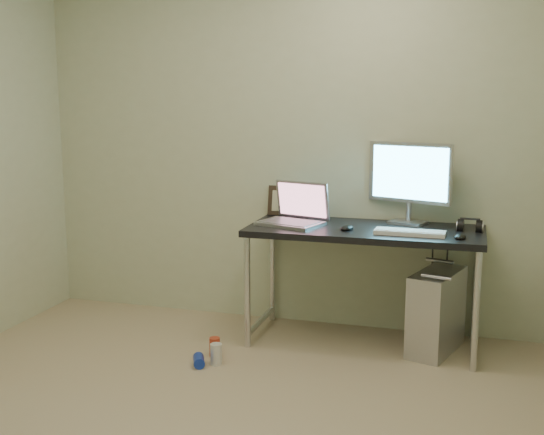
{
  "coord_description": "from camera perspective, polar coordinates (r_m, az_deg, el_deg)",
  "views": [
    {
      "loc": [
        1.21,
        -2.71,
        1.56
      ],
      "look_at": [
        0.09,
        1.08,
        0.85
      ],
      "focal_mm": 45.0,
      "sensor_mm": 36.0,
      "label": 1
    }
  ],
  "objects": [
    {
      "name": "wall_back",
      "position": [
        4.63,
        1.24,
        6.34
      ],
      "size": [
        3.5,
        0.02,
        2.5
      ],
      "primitive_type": "cube",
      "color": "beige",
      "rests_on": "ground"
    },
    {
      "name": "desk",
      "position": [
        4.29,
        7.76,
        -1.99
      ],
      "size": [
        1.44,
        0.63,
        0.75
      ],
      "color": "black",
      "rests_on": "ground"
    },
    {
      "name": "cable_a",
      "position": [
        4.57,
        13.23,
        -4.81
      ],
      "size": [
        0.01,
        0.16,
        0.69
      ],
      "primitive_type": "cylinder",
      "rotation": [
        0.21,
        0.0,
        0.0
      ],
      "color": "black",
      "rests_on": "ground"
    },
    {
      "name": "picture_frame",
      "position": [
        4.65,
        1.2,
        1.41
      ],
      "size": [
        0.25,
        0.08,
        0.2
      ],
      "primitive_type": "cube",
      "rotation": [
        -0.21,
        0.0,
        0.02
      ],
      "color": "black",
      "rests_on": "desk"
    },
    {
      "name": "headphones",
      "position": [
        4.3,
        16.22,
        -0.74
      ],
      "size": [
        0.15,
        0.09,
        0.1
      ],
      "rotation": [
        0.0,
        0.0,
        -0.06
      ],
      "color": "black",
      "rests_on": "desk"
    },
    {
      "name": "can_blue",
      "position": [
        4.09,
        -6.14,
        -11.82
      ],
      "size": [
        0.11,
        0.13,
        0.06
      ],
      "primitive_type": "cylinder",
      "rotation": [
        1.57,
        0.0,
        0.44
      ],
      "color": "#1632AE",
      "rests_on": "ground"
    },
    {
      "name": "cable_b",
      "position": [
        4.55,
        14.34,
        -5.18
      ],
      "size": [
        0.02,
        0.11,
        0.71
      ],
      "primitive_type": "cylinder",
      "rotation": [
        0.14,
        0.0,
        0.09
      ],
      "color": "black",
      "rests_on": "ground"
    },
    {
      "name": "laptop",
      "position": [
        4.36,
        1.94,
        0.28
      ],
      "size": [
        0.45,
        0.41,
        0.26
      ],
      "rotation": [
        0.0,
        0.0,
        -0.29
      ],
      "color": "#B7B7BE",
      "rests_on": "desk"
    },
    {
      "name": "can_white",
      "position": [
        4.09,
        -4.69,
        -11.33
      ],
      "size": [
        0.08,
        0.08,
        0.13
      ],
      "primitive_type": "cylinder",
      "rotation": [
        0.0,
        0.0,
        -0.25
      ],
      "color": "silver",
      "rests_on": "ground"
    },
    {
      "name": "monitor",
      "position": [
        4.41,
        11.44,
        3.38
      ],
      "size": [
        0.53,
        0.23,
        0.52
      ],
      "rotation": [
        0.0,
        0.0,
        -0.33
      ],
      "color": "#B7B7BE",
      "rests_on": "desk"
    },
    {
      "name": "mouse_left",
      "position": [
        4.19,
        6.29,
        -0.77
      ],
      "size": [
        0.1,
        0.13,
        0.04
      ],
      "primitive_type": "ellipsoid",
      "rotation": [
        0.0,
        0.0,
        -0.23
      ],
      "color": "black",
      "rests_on": "desk"
    },
    {
      "name": "webcam",
      "position": [
        4.56,
        3.13,
        1.09
      ],
      "size": [
        0.05,
        0.04,
        0.12
      ],
      "rotation": [
        0.0,
        0.0,
        -0.26
      ],
      "color": "silver",
      "rests_on": "desk"
    },
    {
      "name": "floor",
      "position": [
        3.36,
        -7.08,
        -17.63
      ],
      "size": [
        3.5,
        3.5,
        0.0
      ],
      "primitive_type": "plane",
      "color": "tan",
      "rests_on": "ground"
    },
    {
      "name": "mouse_right",
      "position": [
        4.06,
        15.48,
        -1.47
      ],
      "size": [
        0.08,
        0.11,
        0.04
      ],
      "primitive_type": "ellipsoid",
      "rotation": [
        0.0,
        0.0,
        -0.13
      ],
      "color": "black",
      "rests_on": "desk"
    },
    {
      "name": "tower_computer",
      "position": [
        4.34,
        13.59,
        -7.65
      ],
      "size": [
        0.34,
        0.53,
        0.54
      ],
      "rotation": [
        0.0,
        0.0,
        -0.3
      ],
      "color": "#B1B1B6",
      "rests_on": "ground"
    },
    {
      "name": "can_red",
      "position": [
        4.21,
        -4.82,
        -10.74
      ],
      "size": [
        0.08,
        0.08,
        0.12
      ],
      "primitive_type": "cylinder",
      "rotation": [
        0.0,
        0.0,
        0.3
      ],
      "color": "red",
      "rests_on": "ground"
    },
    {
      "name": "keyboard",
      "position": [
        4.11,
        11.46,
        -1.23
      ],
      "size": [
        0.42,
        0.15,
        0.02
      ],
      "primitive_type": "cube",
      "rotation": [
        0.0,
        0.0,
        -0.03
      ],
      "color": "white",
      "rests_on": "desk"
    }
  ]
}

